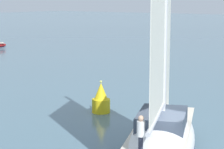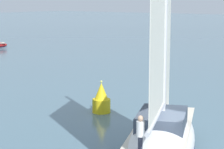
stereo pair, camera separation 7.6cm
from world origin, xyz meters
TOP-DOWN VIEW (x-y plane):
  - sailboat_main at (0.02, 0.01)m, footprint 12.37×7.96m
  - channel_buoy at (5.92, 8.46)m, footprint 1.31×1.31m

SIDE VIEW (x-z plane):
  - channel_buoy at x=5.92m, z-range -0.23..2.11m
  - sailboat_main at x=0.02m, z-range -6.99..9.53m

